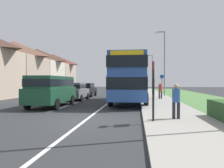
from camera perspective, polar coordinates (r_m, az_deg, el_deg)
ground_plane at (r=9.78m, az=-7.17°, el=-9.73°), size 120.00×120.00×0.00m
lane_marking_centre at (r=17.58m, az=-0.87°, el=-5.06°), size 0.14×60.00×0.01m
pavement_near_side at (r=15.55m, az=13.72°, el=-5.63°), size 3.20×68.00×0.12m
double_decker_bus at (r=17.43m, az=4.77°, el=1.92°), size 2.80×9.63×3.70m
parked_van_dark_green at (r=15.23m, az=-16.04°, el=-1.20°), size 2.11×5.03×2.13m
parked_car_grey at (r=20.11m, az=-9.97°, el=-1.76°), size 1.94×4.01×1.65m
parked_car_black at (r=24.93m, az=-7.07°, el=-1.38°), size 1.94×4.01×1.57m
pedestrian_at_stop at (r=9.70m, az=17.06°, el=-4.03°), size 0.34×0.34×1.67m
pedestrian_walking_away at (r=20.50m, az=13.03°, el=-1.54°), size 0.34×0.34×1.67m
bus_stop_sign at (r=8.86m, az=11.17°, el=-0.80°), size 0.09×0.52×2.60m
cycle_route_sign at (r=23.39m, az=13.42°, el=-0.16°), size 0.44×0.08×2.52m
street_lamp_mid at (r=24.70m, az=13.85°, el=6.52°), size 1.14×0.20×7.47m
street_lamp_far at (r=39.92m, az=10.74°, el=3.71°), size 1.14×0.20×6.67m
house_terrace_far_side at (r=34.00m, az=-22.30°, el=3.72°), size 7.45×26.76×7.19m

